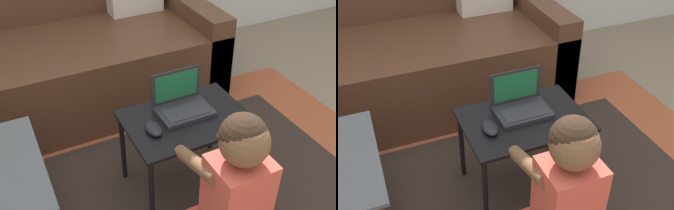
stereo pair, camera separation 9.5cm
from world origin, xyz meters
The scene contains 5 objects.
couch centered at (-0.15, 1.25, 0.31)m, with size 1.82×0.91×0.88m.
laptop_desk centered at (0.14, 0.22, 0.37)m, with size 0.56×0.39×0.42m.
laptop centered at (0.14, 0.28, 0.45)m, with size 0.25×0.17×0.18m.
computer_mouse centered at (-0.04, 0.20, 0.43)m, with size 0.07×0.11×0.03m.
person_seated centered at (0.11, -0.21, 0.33)m, with size 0.28×0.42×0.72m.
Camera 1 is at (-0.56, -1.01, 1.48)m, focal length 42.00 mm.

